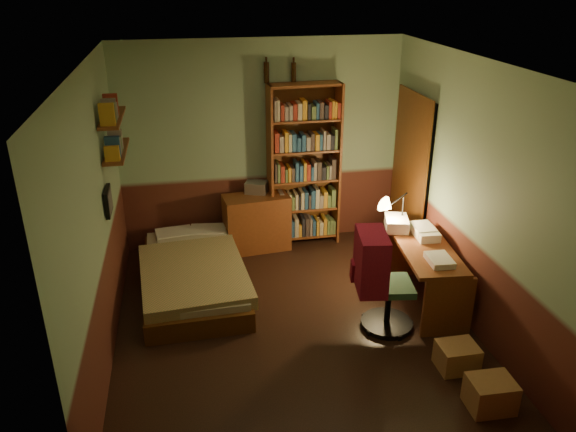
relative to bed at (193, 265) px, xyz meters
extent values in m
cube|color=black|center=(0.96, -0.92, -0.30)|extent=(3.50, 4.00, 0.02)
cube|color=silver|center=(0.96, -0.92, 2.32)|extent=(3.50, 4.00, 0.02)
cube|color=gray|center=(0.96, 1.09, 1.01)|extent=(3.50, 0.02, 2.60)
cube|color=gray|center=(-0.80, -0.92, 1.01)|extent=(0.02, 4.00, 2.60)
cube|color=gray|center=(2.72, -0.92, 1.01)|extent=(0.02, 4.00, 2.60)
cube|color=gray|center=(0.96, -2.93, 1.01)|extent=(3.50, 0.02, 2.60)
cube|color=black|center=(2.68, 0.38, 0.71)|extent=(0.06, 0.90, 2.00)
cube|color=#4A270E|center=(2.64, 0.38, 0.71)|extent=(0.02, 0.98, 2.08)
cube|color=olive|center=(0.00, 0.00, 0.00)|extent=(1.11, 2.01, 0.59)
cube|color=brown|center=(0.84, 0.85, 0.07)|extent=(0.85, 0.49, 0.72)
cube|color=#B2B2B7|center=(0.86, 0.97, 0.50)|extent=(0.32, 0.29, 0.14)
cube|color=brown|center=(1.47, 0.93, 0.75)|extent=(0.91, 0.34, 2.08)
cylinder|color=black|center=(1.02, 1.04, 1.91)|extent=(0.08, 0.08, 0.24)
cylinder|color=black|center=(1.35, 1.04, 1.90)|extent=(0.07, 0.07, 0.23)
cube|color=brown|center=(2.40, -0.77, 0.05)|extent=(0.65, 1.31, 0.68)
cube|color=silver|center=(2.25, -0.30, 0.45)|extent=(0.32, 0.38, 0.13)
cone|color=black|center=(2.33, -0.25, 0.67)|extent=(0.19, 0.19, 0.57)
cube|color=#2F5439|center=(1.89, -1.13, 0.27)|extent=(0.63, 0.57, 1.12)
cube|color=maroon|center=(1.61, -1.08, 1.12)|extent=(0.32, 0.52, 0.58)
cube|color=brown|center=(-0.68, 0.18, 1.31)|extent=(0.20, 0.90, 0.03)
cube|color=brown|center=(-0.68, 0.18, 1.66)|extent=(0.20, 0.90, 0.03)
cube|color=black|center=(-0.76, -0.32, 0.96)|extent=(0.04, 0.32, 0.26)
cube|color=#9D7244|center=(2.32, -2.38, -0.16)|extent=(0.37, 0.30, 0.27)
cube|color=#9D7244|center=(2.28, -1.86, -0.17)|extent=(0.35, 0.28, 0.24)
camera|label=1|loc=(0.01, -5.61, 3.04)|focal=35.00mm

